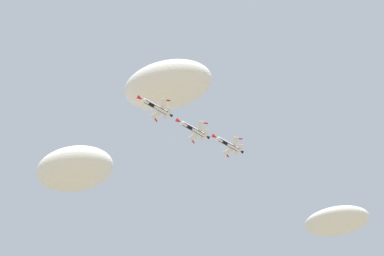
{
  "coord_description": "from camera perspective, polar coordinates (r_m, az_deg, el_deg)",
  "views": [
    {
      "loc": [
        -5.33,
        -1.17,
        1.91
      ],
      "look_at": [
        -31.58,
        100.43,
        149.56
      ],
      "focal_mm": 41.61,
      "sensor_mm": 36.0,
      "label": 1
    }
  ],
  "objects": [
    {
      "name": "cloud_near_formation",
      "position": [
        374.63,
        18.05,
        -11.29
      ],
      "size": [
        50.19,
        29.85,
        14.9
      ],
      "primitive_type": "ellipsoid",
      "color": "white"
    },
    {
      "name": "cloud_high_distant",
      "position": [
        231.74,
        -3.13,
        5.47
      ],
      "size": [
        46.58,
        27.08,
        19.96
      ],
      "primitive_type": "ellipsoid",
      "color": "white"
    },
    {
      "name": "cloud_low_wispy",
      "position": [
        240.64,
        -14.8,
        -5.12
      ],
      "size": [
        41.53,
        26.63,
        18.67
      ],
      "primitive_type": "ellipsoid",
      "color": "white"
    },
    {
      "name": "fighter_jet_lead",
      "position": [
        175.31,
        -4.71,
        2.76
      ],
      "size": [
        12.24,
        12.89,
        4.67
      ],
      "rotation": [
        0.0,
        0.3,
        2.42
      ],
      "color": "white"
    },
    {
      "name": "fighter_jet_left_wing",
      "position": [
        179.06,
        0.15,
        -0.13
      ],
      "size": [
        12.26,
        12.89,
        4.55
      ],
      "rotation": [
        0.0,
        0.27,
        2.42
      ],
      "color": "white"
    },
    {
      "name": "fighter_jet_right_wing",
      "position": [
        187.99,
        4.66,
        -2.07
      ],
      "size": [
        12.3,
        12.89,
        4.38
      ],
      "rotation": [
        0.0,
        0.22,
        2.42
      ],
      "color": "white"
    }
  ]
}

